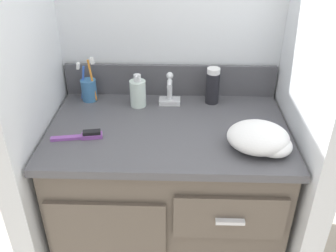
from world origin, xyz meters
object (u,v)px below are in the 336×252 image
at_px(soap_dispenser, 138,93).
at_px(hand_towel, 261,139).
at_px(shaving_cream_can, 213,86).
at_px(hairbrush, 84,136).
at_px(toothbrush_cup, 89,89).

relative_size(soap_dispenser, hand_towel, 0.66).
relative_size(soap_dispenser, shaving_cream_can, 0.93).
height_order(shaving_cream_can, hairbrush, shaving_cream_can).
relative_size(shaving_cream_can, hairbrush, 0.83).
height_order(toothbrush_cup, shaving_cream_can, toothbrush_cup).
xyz_separation_m(hairbrush, hand_towel, (0.63, -0.05, 0.03)).
xyz_separation_m(soap_dispenser, hairbrush, (-0.17, -0.26, -0.05)).
bearing_deg(soap_dispenser, hand_towel, -33.98).
height_order(hairbrush, hand_towel, hand_towel).
bearing_deg(hairbrush, shaving_cream_can, 22.21).
bearing_deg(shaving_cream_can, toothbrush_cup, 179.43).
xyz_separation_m(toothbrush_cup, hairbrush, (0.04, -0.30, -0.04)).
height_order(soap_dispenser, hairbrush, soap_dispenser).
distance_m(soap_dispenser, hand_towel, 0.55).
bearing_deg(shaving_cream_can, soap_dispenser, -172.94).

